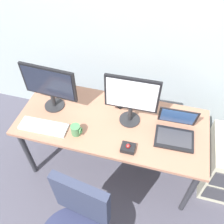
# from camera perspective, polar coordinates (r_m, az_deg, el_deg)

# --- Properties ---
(ground_plane) EXTENTS (8.00, 8.00, 0.00)m
(ground_plane) POSITION_cam_1_polar(r_m,az_deg,el_deg) (2.68, 0.00, -11.95)
(ground_plane) COLOR #4A4855
(back_wall) EXTENTS (6.00, 0.10, 2.80)m
(back_wall) POSITION_cam_1_polar(r_m,az_deg,el_deg) (2.24, 5.15, 23.42)
(back_wall) COLOR #A3AFB2
(back_wall) RESTS_ON ground
(desk) EXTENTS (1.64, 0.71, 0.71)m
(desk) POSITION_cam_1_polar(r_m,az_deg,el_deg) (2.16, 0.00, -3.43)
(desk) COLOR #A46F56
(desk) RESTS_ON ground
(monitor_main) EXTENTS (0.49, 0.18, 0.44)m
(monitor_main) POSITION_cam_1_polar(r_m,az_deg,el_deg) (2.11, -14.55, 6.17)
(monitor_main) COLOR #262628
(monitor_main) RESTS_ON desk
(monitor_side) EXTENTS (0.43, 0.18, 0.47)m
(monitor_side) POSITION_cam_1_polar(r_m,az_deg,el_deg) (1.91, 4.60, 3.44)
(monitor_side) COLOR #262628
(monitor_side) RESTS_ON desk
(keyboard) EXTENTS (0.41, 0.15, 0.03)m
(keyboard) POSITION_cam_1_polar(r_m,az_deg,el_deg) (2.13, -15.82, -3.30)
(keyboard) COLOR silver
(keyboard) RESTS_ON desk
(laptop) EXTENTS (0.32, 0.30, 0.23)m
(laptop) POSITION_cam_1_polar(r_m,az_deg,el_deg) (2.04, 14.71, -4.22)
(laptop) COLOR black
(laptop) RESTS_ON desk
(trackball_mouse) EXTENTS (0.11, 0.09, 0.07)m
(trackball_mouse) POSITION_cam_1_polar(r_m,az_deg,el_deg) (1.91, 3.78, -8.38)
(trackball_mouse) COLOR black
(trackball_mouse) RESTS_ON desk
(coffee_mug) EXTENTS (0.09, 0.08, 0.09)m
(coffee_mug) POSITION_cam_1_polar(r_m,az_deg,el_deg) (2.00, -8.45, -4.21)
(coffee_mug) COLOR #478050
(coffee_mug) RESTS_ON desk
(cell_phone) EXTENTS (0.13, 0.16, 0.01)m
(cell_phone) POSITION_cam_1_polar(r_m,az_deg,el_deg) (2.24, 2.58, 2.10)
(cell_phone) COLOR black
(cell_phone) RESTS_ON desk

